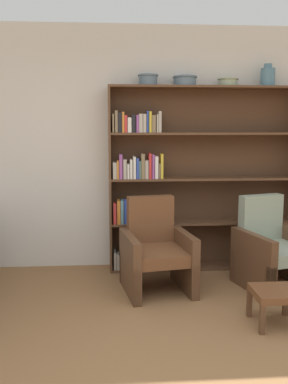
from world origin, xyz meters
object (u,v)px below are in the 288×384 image
bowl_brass (185,80)px  armchair_leather (156,251)px  footstool (275,296)px  bookshelf (185,182)px  bowl_sage (148,79)px  bowl_stoneware (228,81)px  vase_tall (268,77)px  armchair_cushioned (272,249)px

bowl_brass → armchair_leather: size_ratio=0.30×
bowl_brass → footstool: 2.46m
footstool → bowl_brass: bearing=109.4°
bookshelf → bowl_sage: size_ratio=9.47×
bowl_brass → bowl_stoneware: bearing=-0.0°
armchair_leather → footstool: 1.25m
bookshelf → vase_tall: 1.48m
armchair_leather → bowl_sage: bearing=-97.0°
bowl_sage → footstool: size_ratio=0.63×
bowl_brass → bowl_stoneware: bowl_brass is taller
armchair_leather → bowl_stoneware: bearing=-153.2°
armchair_cushioned → footstool: bearing=54.5°
bowl_stoneware → armchair_leather: bearing=-143.5°
bowl_sage → armchair_cushioned: size_ratio=0.25×
bowl_brass → bowl_stoneware: 0.48m
bookshelf → vase_tall: (0.90, -0.02, 1.18)m
bowl_sage → bookshelf: bearing=2.7°
bowl_stoneware → armchair_cushioned: bearing=-61.6°
bookshelf → bowl_brass: bowl_brass is taller
bowl_brass → vase_tall: 0.93m
bookshelf → vase_tall: vase_tall is taller
bookshelf → footstool: size_ratio=5.96×
bowl_brass → footstool: (0.53, -1.49, -1.88)m
bowl_stoneware → armchair_cushioned: bowl_stoneware is taller
armchair_leather → bookshelf: bearing=-131.2°
bowl_brass → bowl_sage: bearing=180.0°
bowl_sage → bowl_brass: (0.41, 0.00, -0.01)m
bowl_sage → vase_tall: size_ratio=0.93×
bowl_brass → armchair_leather: bowl_brass is taller
bowl_brass → footstool: bowl_brass is taller
bookshelf → armchair_leather: 0.98m
bowl_brass → armchair_cushioned: bowl_brass is taller
bowl_sage → bowl_brass: 0.41m
vase_tall → armchair_leather: bearing=-154.1°
bowl_sage → bowl_stoneware: bowl_sage is taller
bowl_sage → bowl_stoneware: bearing=-0.0°
bowl_sage → bowl_brass: size_ratio=0.84×
bowl_sage → footstool: bearing=-58.0°
bookshelf → bowl_sage: 1.22m
footstool → armchair_leather: bearing=136.4°
armchair_leather → armchair_cushioned: 1.20m
bowl_brass → armchair_leather: bearing=-120.7°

